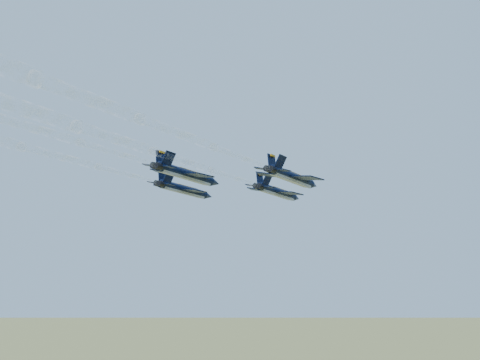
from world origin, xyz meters
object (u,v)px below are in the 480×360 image
(jet_right, at_px, (293,177))
(jet_slot, at_px, (187,175))
(jet_left, at_px, (185,190))
(jet_lead, at_px, (278,192))

(jet_right, relative_size, jet_slot, 1.00)
(jet_right, height_order, jet_slot, same)
(jet_left, bearing_deg, jet_slot, -46.11)
(jet_right, distance_m, jet_slot, 16.11)
(jet_left, bearing_deg, jet_lead, 46.50)
(jet_lead, relative_size, jet_left, 1.00)
(jet_left, relative_size, jet_right, 1.00)
(jet_lead, relative_size, jet_slot, 1.00)
(jet_left, xyz_separation_m, jet_slot, (6.26, -14.30, 0.00))
(jet_slot, bearing_deg, jet_right, 45.30)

